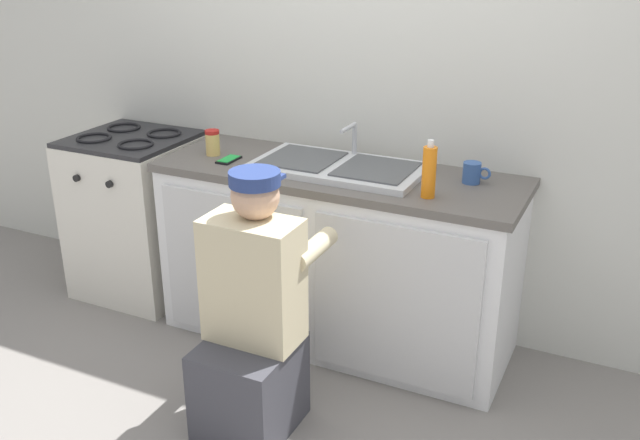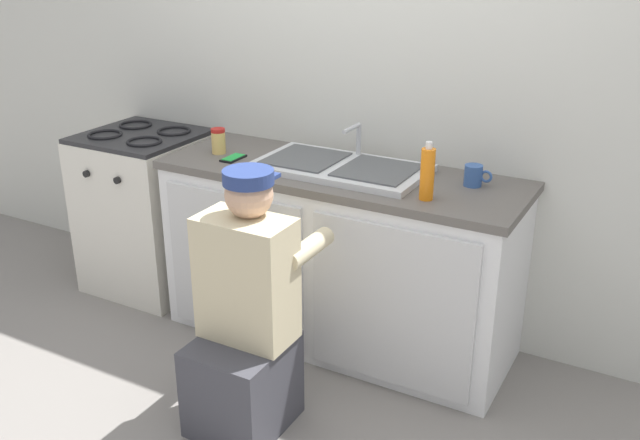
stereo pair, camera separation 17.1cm
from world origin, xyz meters
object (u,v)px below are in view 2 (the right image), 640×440
Objects in this scene: stove_range at (147,211)px; soap_bottle_orange at (427,174)px; plumber_person at (246,325)px; coffee_mug at (474,176)px; cell_phone at (233,158)px; sink_double_basin at (341,167)px; condiment_jar at (218,141)px.

stove_range is 1.82m from soap_bottle_orange.
coffee_mug is at bearing 54.01° from plumber_person.
soap_bottle_orange is 1.79× the size of cell_phone.
sink_double_basin is at bearing 161.21° from soap_bottle_orange.
cell_phone is at bearing 176.20° from soap_bottle_orange.
condiment_jar is 0.51× the size of soap_bottle_orange.
soap_bottle_orange is (1.73, -0.16, 0.55)m from stove_range.
soap_bottle_orange is at bearing -115.15° from coffee_mug.
condiment_jar is 1.02× the size of coffee_mug.
plumber_person is at bearing -32.76° from stove_range.
plumber_person reaches higher than stove_range.
stove_range is at bearing -177.04° from coffee_mug.
cell_phone is at bearing -170.63° from coffee_mug.
coffee_mug is (1.28, 0.14, -0.02)m from condiment_jar.
soap_bottle_orange reaches higher than stove_range.
sink_double_basin is at bearing 4.15° from condiment_jar.
sink_double_basin is at bearing 10.13° from cell_phone.
sink_double_basin is 0.53m from soap_bottle_orange.
condiment_jar is at bearing 158.24° from cell_phone.
condiment_jar is at bearing -175.85° from sink_double_basin.
cell_phone is at bearing 127.30° from plumber_person.
stove_range is 7.23× the size of condiment_jar.
cell_phone is (-0.55, -0.10, -0.01)m from sink_double_basin.
coffee_mug is 0.29m from soap_bottle_orange.
stove_range is 0.83m from cell_phone.
condiment_jar reaches higher than cell_phone.
soap_bottle_orange reaches higher than cell_phone.
sink_double_basin is 3.20× the size of soap_bottle_orange.
stove_range is at bearing 174.56° from soap_bottle_orange.
plumber_person is (-0.02, -0.78, -0.46)m from sink_double_basin.
soap_bottle_orange is (-0.12, -0.26, 0.07)m from coffee_mug.
soap_bottle_orange is at bearing -18.79° from sink_double_basin.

